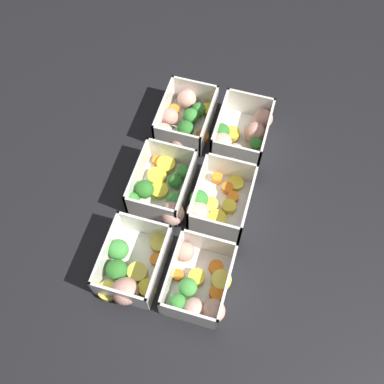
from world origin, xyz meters
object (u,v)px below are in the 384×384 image
(container_far_left, at_px, (130,269))
(container_far_center, at_px, (163,190))
(container_near_center, at_px, (215,202))
(container_near_right, at_px, (242,134))
(container_far_right, at_px, (183,120))
(container_near_left, at_px, (198,286))

(container_far_left, height_order, container_far_center, same)
(container_near_center, bearing_deg, container_near_right, -4.92)
(container_near_center, height_order, container_far_right, same)
(container_near_right, xyz_separation_m, container_far_left, (-0.35, 0.13, -0.00))
(container_near_center, bearing_deg, container_far_right, 34.11)
(container_far_center, bearing_deg, container_far_right, 3.93)
(container_near_left, height_order, container_far_right, same)
(container_near_left, bearing_deg, container_far_right, 20.99)
(container_near_right, height_order, container_far_left, same)
(container_near_left, xyz_separation_m, container_far_left, (-0.00, 0.13, 0.00))
(container_near_center, height_order, container_far_left, same)
(container_near_center, relative_size, container_far_right, 0.88)
(container_near_left, distance_m, container_near_center, 0.17)
(container_far_center, distance_m, container_far_right, 0.18)
(container_near_left, xyz_separation_m, container_far_right, (0.35, 0.13, 0.00))
(container_near_right, xyz_separation_m, container_far_center, (-0.18, 0.12, 0.00))
(container_far_right, bearing_deg, container_near_left, -159.01)
(container_far_left, bearing_deg, container_near_center, -33.08)
(container_near_center, bearing_deg, container_near_left, -175.05)
(container_near_center, relative_size, container_far_left, 0.88)
(container_far_left, bearing_deg, container_near_left, -88.11)
(container_far_center, bearing_deg, container_near_left, -144.34)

